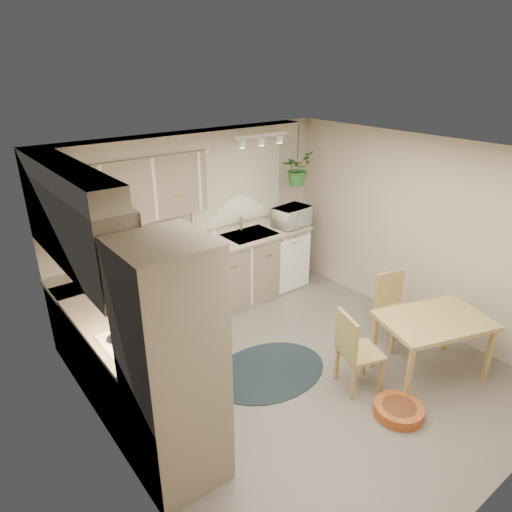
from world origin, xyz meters
name	(u,v)px	position (x,y,z in m)	size (l,w,h in m)	color
floor	(298,372)	(0.00, 0.00, 0.00)	(4.20, 4.20, 0.00)	slate
ceiling	(307,156)	(0.00, 0.00, 2.40)	(4.20, 4.20, 0.00)	white
wall_back	(195,221)	(0.00, 2.10, 1.20)	(4.00, 0.04, 2.40)	#C0B19F
wall_left	(110,346)	(-2.00, 0.00, 1.20)	(0.04, 4.20, 2.40)	#C0B19F
wall_right	(418,233)	(2.00, 0.00, 1.20)	(0.04, 4.20, 2.40)	#C0B19F
base_cab_left	(115,358)	(-1.70, 0.88, 0.45)	(0.60, 1.85, 0.90)	gray
base_cab_back	(196,283)	(-0.20, 1.80, 0.45)	(3.60, 0.60, 0.90)	gray
counter_left	(110,317)	(-1.69, 0.88, 0.92)	(0.64, 1.89, 0.04)	tan
counter_back	(195,251)	(-0.20, 1.79, 0.92)	(3.64, 0.64, 0.04)	tan
oven_stack	(173,370)	(-1.68, -0.38, 1.05)	(0.65, 0.65, 2.10)	gray
wall_oven_face	(209,354)	(-1.35, -0.38, 1.05)	(0.02, 0.56, 0.58)	white
upper_cab_left	(77,228)	(-1.82, 1.00, 1.83)	(0.35, 2.00, 0.75)	gray
upper_cab_back	(124,191)	(-1.00, 1.93, 1.83)	(2.00, 0.35, 0.75)	gray
soffit_left	(65,176)	(-1.85, 1.00, 2.30)	(0.30, 2.00, 0.20)	#C0B19F
soffit_back	(182,141)	(-0.20, 1.95, 2.30)	(3.60, 0.30, 0.20)	#C0B19F
cooktop	(136,341)	(-1.68, 0.30, 0.94)	(0.52, 0.58, 0.02)	white
range_hood	(128,296)	(-1.70, 0.30, 1.40)	(0.40, 0.60, 0.14)	white
window_blinds	(238,185)	(0.70, 2.07, 1.60)	(1.40, 0.02, 1.00)	white
window_frame	(237,184)	(0.70, 2.08, 1.60)	(1.50, 0.02, 1.10)	silver
sink	(250,237)	(0.70, 1.80, 0.90)	(0.70, 0.48, 0.10)	#A0A3A7
dishwasher_front	(295,264)	(1.30, 1.49, 0.42)	(0.58, 0.01, 0.83)	white
track_light_bar	(261,135)	(0.70, 1.55, 2.33)	(0.80, 0.04, 0.04)	white
wall_clock	(202,147)	(0.15, 2.07, 2.18)	(0.30, 0.30, 0.03)	gold
dining_table	(430,347)	(1.11, -0.88, 0.35)	(1.12, 0.74, 0.70)	tan
chair_left	(361,350)	(0.36, -0.55, 0.44)	(0.41, 0.41, 0.88)	tan
chair_back	(397,311)	(1.32, -0.29, 0.44)	(0.41, 0.41, 0.88)	tan
braided_rug	(269,371)	(-0.25, 0.21, 0.01)	(1.34, 1.01, 0.01)	black
pet_bed	(399,410)	(0.33, -1.09, 0.06)	(0.48, 0.48, 0.11)	#BC5525
microwave	(292,215)	(1.40, 1.70, 1.12)	(0.52, 0.29, 0.35)	white
soap_bottle	(213,237)	(0.19, 1.95, 0.98)	(0.08, 0.17, 0.08)	white
hanging_plant	(297,172)	(1.47, 1.70, 1.73)	(0.42, 0.47, 0.37)	#2E6F2C
coffee_maker	(120,256)	(-1.19, 1.80, 1.11)	(0.19, 0.23, 0.33)	black
toaster	(176,248)	(-0.46, 1.82, 1.02)	(0.26, 0.15, 0.16)	#A0A3A7
knife_block	(179,244)	(-0.38, 1.85, 1.04)	(0.09, 0.09, 0.21)	tan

